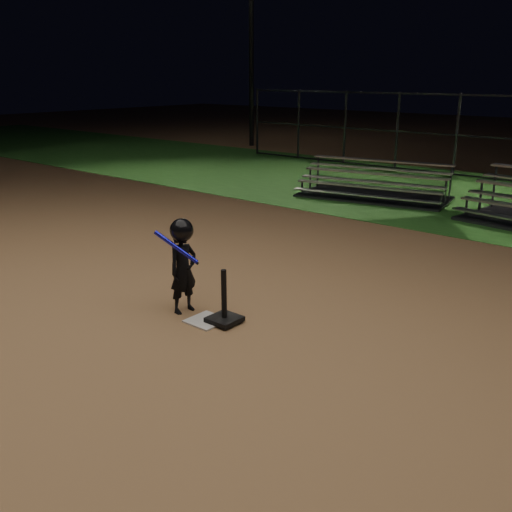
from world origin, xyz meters
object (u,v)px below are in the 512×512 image
Objects in this scene: child_batter at (183,263)px; light_pole_left at (250,26)px; home_plate at (206,321)px; bleacher_left at (373,191)px; batting_tee at (224,312)px.

light_pole_left reaches higher than child_batter.
home_plate is 8.62m from bleacher_left.
home_plate is at bearing -86.04° from bleacher_left.
light_pole_left is (-12.21, 14.83, 4.80)m from batting_tee.
child_batter reaches higher than home_plate.
home_plate is at bearing -91.50° from child_batter.
batting_tee is 0.18× the size of bleacher_left.
light_pole_left reaches higher than bleacher_left.
child_batter is (-0.47, 0.06, 0.67)m from home_plate.
light_pole_left is at bearing 135.05° from bleacher_left.
home_plate is 19.79m from light_pole_left.
bleacher_left reaches higher than home_plate.
bleacher_left is at bearing 106.45° from batting_tee.
child_batter reaches higher than bleacher_left.
batting_tee reaches higher than home_plate.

